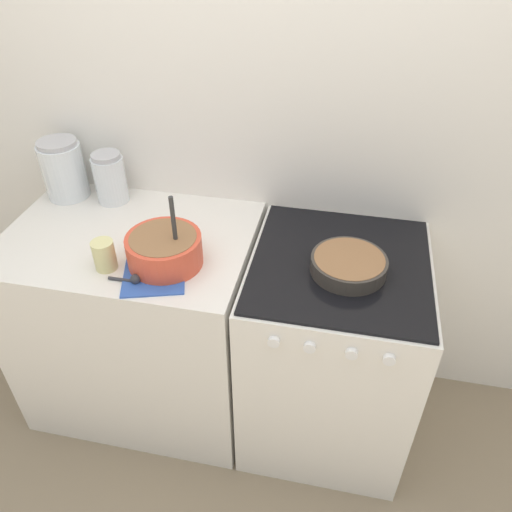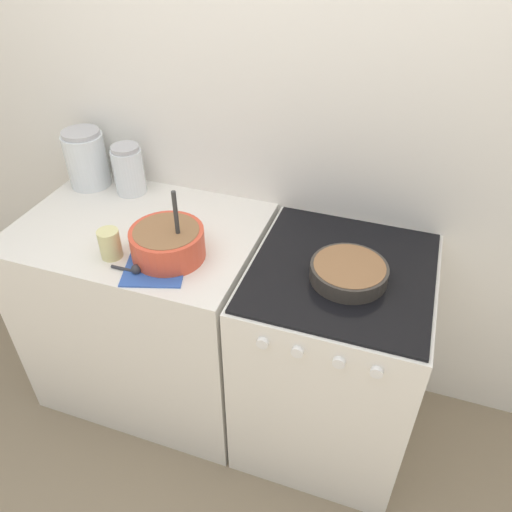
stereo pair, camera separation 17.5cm
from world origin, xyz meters
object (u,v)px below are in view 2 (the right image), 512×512
Objects in this scene: mixing_bowl at (168,242)px; storage_jar_left at (87,162)px; storage_jar_middle at (129,173)px; stove at (331,357)px; baking_pan at (349,272)px; tin_can at (110,244)px.

storage_jar_left is at bearing 147.34° from mixing_bowl.
storage_jar_left is 1.17× the size of storage_jar_middle.
storage_jar_left is at bearing 180.00° from storage_jar_middle.
baking_pan is at bearing -60.55° from stove.
stove is at bearing 119.45° from baking_pan.
storage_jar_middle reaches higher than tin_can.
tin_can is (-0.20, -0.07, -0.01)m from mixing_bowl.
baking_pan reaches higher than stove.
mixing_bowl is at bearing -172.59° from baking_pan.
mixing_bowl reaches higher than tin_can.
baking_pan is 1.26m from storage_jar_left.
storage_jar_middle is at bearing 0.00° from storage_jar_left.
stove is at bearing -11.31° from storage_jar_left.
baking_pan is at bearing 10.24° from tin_can.
mixing_bowl reaches higher than baking_pan.
storage_jar_middle is at bearing 111.40° from tin_can.
storage_jar_left is (-0.58, 0.37, 0.04)m from mixing_bowl.
tin_can is at bearing -169.76° from baking_pan.
mixing_bowl is 0.65m from baking_pan.
stove is 4.29× the size of storage_jar_middle.
storage_jar_left is 0.21m from storage_jar_middle.
stove is 0.83m from mixing_bowl.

